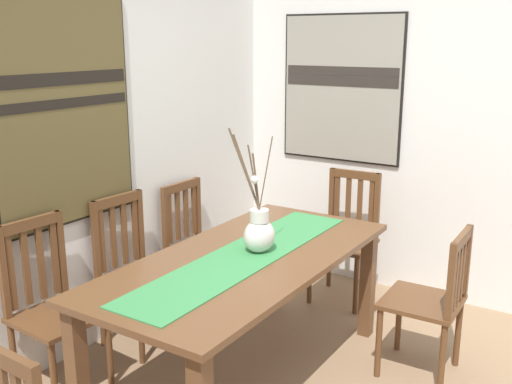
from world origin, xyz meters
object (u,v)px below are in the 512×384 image
object	(u,v)px
centerpiece_vase	(259,232)
chair_3	(346,235)
painting_on_back_wall	(64,111)
chair_0	(433,299)
chair_1	(134,269)
dining_table	(245,274)
chair_5	(197,242)
painting_on_side_wall	(342,89)
chair_4	(51,305)

from	to	relation	value
centerpiece_vase	chair_3	world-z (taller)	centerpiece_vase
chair_3	centerpiece_vase	bearing A→B (deg)	-178.69
painting_on_back_wall	chair_0	bearing A→B (deg)	-64.78
centerpiece_vase	chair_1	world-z (taller)	centerpiece_vase
chair_0	painting_on_back_wall	distance (m)	2.35
dining_table	chair_5	size ratio (longest dim) A/B	2.12
chair_1	chair_5	world-z (taller)	chair_1
chair_1	centerpiece_vase	bearing A→B (deg)	-84.14
dining_table	chair_1	xyz separation A→B (m)	(0.01, 0.85, -0.16)
centerpiece_vase	chair_1	bearing A→B (deg)	95.86
dining_table	painting_on_side_wall	xyz separation A→B (m)	(1.71, 0.24, 0.88)
chair_5	painting_on_back_wall	size ratio (longest dim) A/B	0.69
chair_3	chair_4	distance (m)	2.16
dining_table	chair_0	distance (m)	1.08
centerpiece_vase	chair_5	size ratio (longest dim) A/B	0.76
chair_3	painting_on_side_wall	size ratio (longest dim) A/B	0.85
painting_on_back_wall	painting_on_side_wall	world-z (taller)	painting_on_back_wall
dining_table	chair_3	distance (m)	1.36
chair_1	chair_4	distance (m)	0.64
dining_table	chair_5	distance (m)	1.09
chair_3	painting_on_back_wall	bearing A→B (deg)	147.26
chair_0	painting_on_side_wall	bearing A→B (deg)	45.56
chair_0	painting_on_back_wall	size ratio (longest dim) A/B	0.67
chair_1	painting_on_back_wall	size ratio (longest dim) A/B	0.72
chair_5	painting_on_side_wall	size ratio (longest dim) A/B	0.81
centerpiece_vase	chair_3	distance (m)	1.31
dining_table	chair_4	xyz separation A→B (m)	(-0.63, 0.85, -0.15)
centerpiece_vase	painting_on_back_wall	bearing A→B (deg)	109.16
centerpiece_vase	chair_5	world-z (taller)	centerpiece_vase
centerpiece_vase	chair_3	xyz separation A→B (m)	(1.26, 0.03, -0.38)
centerpiece_vase	chair_0	world-z (taller)	centerpiece_vase
chair_4	painting_on_side_wall	bearing A→B (deg)	-14.65
chair_0	chair_4	bearing A→B (deg)	126.12
chair_4	chair_5	size ratio (longest dim) A/B	1.07
chair_4	chair_5	distance (m)	1.28
chair_3	painting_on_side_wall	world-z (taller)	painting_on_side_wall
chair_3	painting_on_side_wall	xyz separation A→B (m)	(0.35, 0.24, 1.04)
painting_on_back_wall	chair_5	bearing A→B (deg)	-11.60
chair_1	chair_5	xyz separation A→B (m)	(0.65, 0.01, -0.01)
chair_5	dining_table	bearing A→B (deg)	-127.36
chair_5	painting_on_side_wall	world-z (taller)	painting_on_side_wall
chair_0	chair_5	bearing A→B (deg)	88.98
dining_table	centerpiece_vase	bearing A→B (deg)	-15.80
chair_5	painting_on_back_wall	bearing A→B (deg)	168.40
chair_1	chair_3	bearing A→B (deg)	-32.26
chair_4	painting_on_side_wall	world-z (taller)	painting_on_side_wall
centerpiece_vase	chair_4	world-z (taller)	centerpiece_vase
dining_table	chair_3	world-z (taller)	chair_3
chair_0	dining_table	bearing A→B (deg)	125.94
painting_on_side_wall	chair_3	bearing A→B (deg)	-145.45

